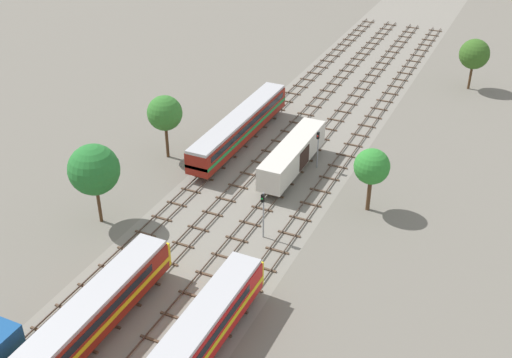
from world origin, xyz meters
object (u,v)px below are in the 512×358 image
(freight_boxcar_centre_left_midfar, at_px, (293,155))
(passenger_coach_far_left_far, at_px, (240,125))
(signal_post_nearest, at_px, (263,210))
(diesel_railcar_left_near, at_px, (84,322))
(diesel_railcar_centre_mid, at_px, (188,347))
(signal_post_near, at_px, (318,145))

(freight_boxcar_centre_left_midfar, bearing_deg, passenger_coach_far_left_far, 155.48)
(signal_post_nearest, bearing_deg, diesel_railcar_left_near, -108.71)
(diesel_railcar_left_near, height_order, diesel_railcar_centre_mid, same)
(passenger_coach_far_left_far, distance_m, signal_post_nearest, 20.07)
(diesel_railcar_left_near, height_order, signal_post_nearest, signal_post_nearest)
(passenger_coach_far_left_far, height_order, signal_post_near, signal_post_near)
(diesel_railcar_centre_mid, height_order, signal_post_nearest, signal_post_nearest)
(freight_boxcar_centre_left_midfar, relative_size, signal_post_nearest, 2.72)
(signal_post_nearest, bearing_deg, passenger_coach_far_left_far, 122.63)
(diesel_railcar_left_near, distance_m, freight_boxcar_centre_left_midfar, 32.40)
(freight_boxcar_centre_left_midfar, bearing_deg, diesel_railcar_left_near, -97.68)
(diesel_railcar_centre_mid, relative_size, signal_post_near, 4.25)
(diesel_railcar_centre_mid, relative_size, passenger_coach_far_left_far, 0.93)
(freight_boxcar_centre_left_midfar, distance_m, signal_post_near, 3.22)
(diesel_railcar_left_near, bearing_deg, passenger_coach_far_left_far, 96.84)
(diesel_railcar_centre_mid, bearing_deg, freight_boxcar_centre_left_midfar, 97.93)
(signal_post_nearest, bearing_deg, signal_post_near, 90.00)
(diesel_railcar_centre_mid, xyz_separation_m, passenger_coach_far_left_far, (-12.98, 34.97, 0.02))
(passenger_coach_far_left_far, xyz_separation_m, signal_post_nearest, (10.82, -16.90, 0.67))
(diesel_railcar_left_near, distance_m, signal_post_nearest, 20.24)
(passenger_coach_far_left_far, relative_size, signal_post_near, 4.57)
(diesel_railcar_centre_mid, bearing_deg, passenger_coach_far_left_far, 110.36)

